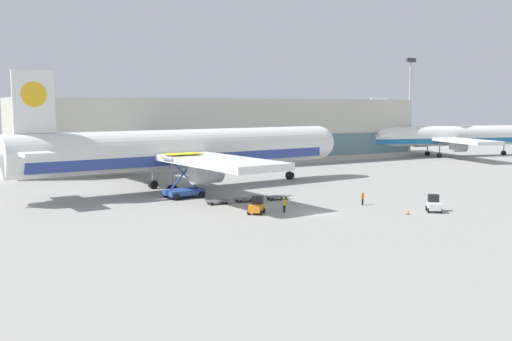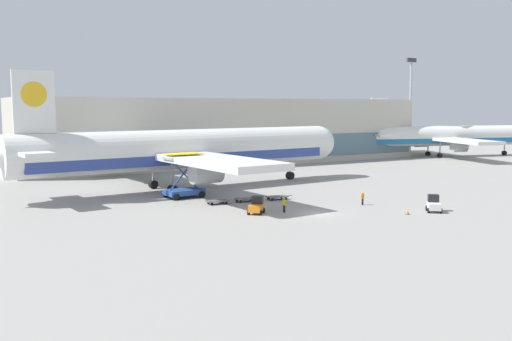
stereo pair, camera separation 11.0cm
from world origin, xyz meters
The scene contains 14 objects.
ground_plane centered at (0.00, 0.00, 0.00)m, with size 400.00×400.00×0.00m, color gray.
terminal_building centered at (18.57, 57.52, 6.99)m, with size 90.00×18.20×14.00m.
light_mast centered at (63.47, 49.12, 13.85)m, with size 2.80×0.50×24.00m.
airplane_main centered at (-6.10, 25.87, 5.84)m, with size 58.06×48.52×17.00m.
airplane_distant centered at (71.67, 45.38, 4.92)m, with size 47.83×40.80×14.34m.
scissor_lift_loader centered at (-9.01, 18.56, 2.27)m, with size 5.44×3.77×6.09m.
baggage_tug_foreground centered at (12.62, -5.93, 0.88)m, with size 2.67×2.79×2.00m.
baggage_tug_mid centered at (-6.20, 3.55, 0.88)m, with size 2.72×2.74×2.00m.
baggage_dolly_lead centered at (-7.33, 11.59, 0.39)m, with size 3.76×1.75×0.48m.
baggage_dolly_second centered at (-3.26, 11.43, 0.39)m, with size 3.76×1.75×0.48m.
baggage_dolly_third centered at (1.18, 10.78, 0.39)m, with size 3.76×1.75×0.48m.
ground_crew_near centered at (8.35, 1.85, 0.98)m, with size 0.54×0.33×1.68m.
ground_crew_far centered at (-3.03, 2.52, 1.06)m, with size 0.27×0.57×1.80m.
traffic_cone_near centered at (8.73, -5.62, 0.33)m, with size 0.40×0.40×0.68m.
Camera 1 is at (-39.09, -53.10, 12.51)m, focal length 40.00 mm.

